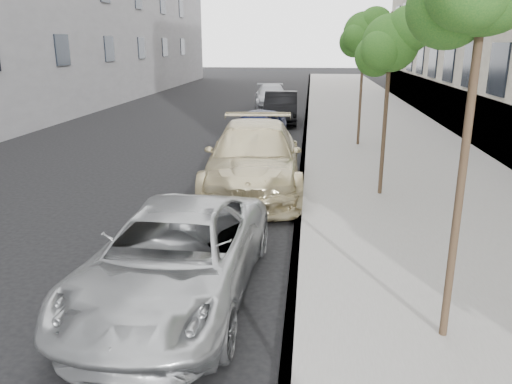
% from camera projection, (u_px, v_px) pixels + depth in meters
% --- Properties ---
extents(sidewalk, '(6.40, 72.00, 0.14)m').
position_uv_depth(sidewalk, '(363.00, 113.00, 27.92)').
color(sidewalk, gray).
rests_on(sidewalk, ground).
extents(curb, '(0.15, 72.00, 0.14)m').
position_uv_depth(curb, '(307.00, 112.00, 28.24)').
color(curb, '#9E9B93').
rests_on(curb, ground).
extents(tree_mid, '(1.69, 1.49, 4.52)m').
position_uv_depth(tree_mid, '(392.00, 43.00, 11.71)').
color(tree_mid, '#38281C').
rests_on(tree_mid, sidewalk).
extents(tree_far, '(1.81, 1.61, 4.93)m').
position_uv_depth(tree_far, '(365.00, 33.00, 17.81)').
color(tree_far, '#38281C').
rests_on(tree_far, sidewalk).
extents(minivan, '(2.51, 5.14, 1.41)m').
position_uv_depth(minivan, '(175.00, 257.00, 7.58)').
color(minivan, '#ABAEAF').
rests_on(minivan, ground).
extents(suv, '(2.88, 6.25, 1.77)m').
position_uv_depth(suv, '(254.00, 157.00, 13.37)').
color(suv, beige).
rests_on(suv, ground).
extents(sedan_blue, '(2.34, 4.34, 1.40)m').
position_uv_depth(sedan_blue, '(257.00, 128.00, 19.18)').
color(sedan_blue, '#101737').
rests_on(sedan_blue, ground).
extents(sedan_black, '(1.77, 4.65, 1.51)m').
position_uv_depth(sedan_black, '(281.00, 107.00, 24.85)').
color(sedan_black, black).
rests_on(sedan_black, ground).
extents(sedan_rear, '(2.58, 5.08, 1.41)m').
position_uv_depth(sedan_rear, '(272.00, 97.00, 30.07)').
color(sedan_rear, '#A8AAB0').
rests_on(sedan_rear, ground).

